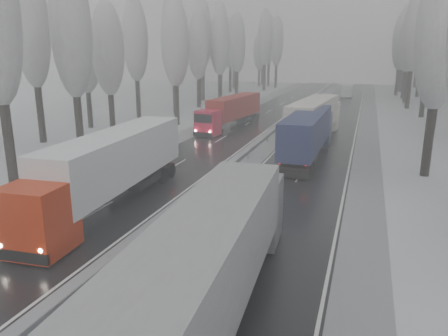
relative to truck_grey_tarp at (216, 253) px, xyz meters
The scene contains 49 objects.
carriageway_right 25.97m from the truck_grey_tarp, 89.91° to the left, with size 7.50×200.00×0.03m, color black.
carriageway_left 28.00m from the truck_grey_tarp, 112.03° to the left, with size 7.50×200.00×0.03m, color black.
median_slush 26.49m from the truck_grey_tarp, 101.40° to the left, with size 3.00×200.00×0.04m, color #919298.
shoulder_right 26.44m from the truck_grey_tarp, 79.07° to the left, with size 2.40×200.00×0.04m, color #919298.
shoulder_left 30.20m from the truck_grey_tarp, 120.80° to the left, with size 2.40×200.00×0.04m, color #919298.
median_guardrail 26.43m from the truck_grey_tarp, 101.40° to the left, with size 0.12×200.00×0.76m.
tree_18 26.01m from the truck_grey_tarp, 67.89° to the left, with size 3.60×3.60×16.58m.
tree_22 43.78m from the truck_grey_tarp, 74.09° to the left, with size 3.60×3.60×15.86m.
tree_24 49.70m from the truck_grey_tarp, 74.85° to the left, with size 3.60×3.60×20.49m.
tree_26 59.21m from the truck_grey_tarp, 77.80° to the left, with size 3.60×3.60×18.78m.
tree_28 69.44m from the truck_grey_tarp, 80.68° to the left, with size 3.60×3.60×19.62m.
tree_30 78.89m from the truck_grey_tarp, 81.67° to the left, with size 3.60×3.60×17.86m.
tree_31 83.89m from the truck_grey_tarp, 78.04° to the left, with size 3.60×3.60×18.58m.
tree_32 86.25m from the truck_grey_tarp, 82.35° to the left, with size 3.60×3.60×17.33m.
tree_33 90.49m from the truck_grey_tarp, 80.72° to the left, with size 3.60×3.60×14.33m.
tree_34 93.18m from the truck_grey_tarp, 83.49° to the left, with size 3.60×3.60×17.63m.
tree_35 98.60m from the truck_grey_tarp, 78.40° to the left, with size 3.60×3.60×18.25m.
tree_36 103.22m from the truck_grey_tarp, 83.39° to the left, with size 3.60×3.60×20.23m.
tree_37 107.96m from the truck_grey_tarp, 79.94° to the left, with size 3.60×3.60×16.37m.
tree_38 113.74m from the truck_grey_tarp, 83.15° to the left, with size 3.60×3.60×17.97m.
tree_39 117.98m from the truck_grey_tarp, 82.02° to the left, with size 3.60×3.60×16.19m.
tree_58 30.06m from the truck_grey_tarp, 134.89° to the left, with size 3.60×3.60×17.21m.
tree_59 38.31m from the truck_grey_tarp, 138.93° to the left, with size 3.60×3.60×18.41m.
tree_60 38.46m from the truck_grey_tarp, 127.38° to the left, with size 3.60×3.60×14.84m.
tree_61 45.01m from the truck_grey_tarp, 130.16° to the left, with size 3.60×3.60×13.95m.
tree_62 44.65m from the truck_grey_tarp, 115.83° to the left, with size 3.60×3.60×16.04m.
tree_63 51.97m from the truck_grey_tarp, 121.84° to the left, with size 3.60×3.60×16.88m.
tree_64 54.44m from the truck_grey_tarp, 115.80° to the left, with size 3.60×3.60×15.42m.
tree_65 59.17m from the truck_grey_tarp, 115.67° to the left, with size 3.60×3.60×19.48m.
tree_66 63.13m from the truck_grey_tarp, 111.88° to the left, with size 3.60×3.60×15.23m.
tree_67 67.47m from the truck_grey_tarp, 111.70° to the left, with size 3.60×3.60×17.09m.
tree_68 69.00m from the truck_grey_tarp, 108.54° to the left, with size 3.60×3.60×16.65m.
tree_69 74.58m from the truck_grey_tarp, 111.12° to the left, with size 3.60×3.60×19.35m.
tree_70 78.52m from the truck_grey_tarp, 106.01° to the left, with size 3.60×3.60×17.09m.
tree_71 83.90m from the truck_grey_tarp, 108.40° to the left, with size 3.60×3.60×19.61m.
tree_72 88.06m from the truck_grey_tarp, 105.96° to the left, with size 3.60×3.60×15.11m.
tree_73 92.82m from the truck_grey_tarp, 107.00° to the left, with size 3.60×3.60×17.22m.
tree_74 97.84m from the truck_grey_tarp, 102.03° to the left, with size 3.60×3.60×19.68m.
tree_75 103.87m from the truck_grey_tarp, 106.52° to the left, with size 3.60×3.60×18.60m.
tree_76 106.74m from the truck_grey_tarp, 100.44° to the left, with size 3.60×3.60×18.55m.
tree_77 111.58m from the truck_grey_tarp, 102.90° to the left, with size 3.60×3.60×14.32m.
tree_78 113.91m from the truck_grey_tarp, 101.58° to the left, with size 3.60×3.60×19.55m.
tree_79 118.26m from the truck_grey_tarp, 102.51° to the left, with size 3.60×3.60×17.07m.
truck_grey_tarp is the anchor object (origin of this frame).
truck_blue_box 25.74m from the truck_grey_tarp, 90.33° to the left, with size 2.87×16.65×4.26m.
truck_cream_box 34.55m from the truck_grey_tarp, 90.96° to the left, with size 4.23×17.65×4.49m.
box_truck_distant 85.32m from the truck_grey_tarp, 89.79° to the left, with size 2.21×7.14×2.66m.
truck_red_white 13.49m from the truck_grey_tarp, 137.88° to the left, with size 3.80×17.67×4.50m.
truck_red_red 41.42m from the truck_grey_tarp, 106.40° to the left, with size 4.01×15.19×3.86m.
Camera 1 is at (9.82, -8.98, 9.35)m, focal length 35.00 mm.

